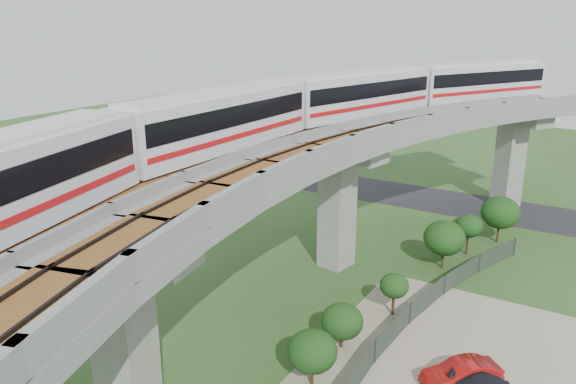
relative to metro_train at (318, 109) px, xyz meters
The scene contains 12 objects.
ground 14.37m from the metro_train, 96.23° to the right, with size 160.00×160.00×0.00m, color #2F491D.
asphalt_road 25.76m from the metro_train, 92.04° to the left, with size 60.00×8.00×0.03m, color #232326.
viaduct 8.62m from the metro_train, 67.63° to the right, with size 19.58×73.98×11.40m.
metro_train is the anchor object (origin of this frame).
fence 16.37m from the metro_train, 39.52° to the right, with size 3.87×38.73×1.50m.
tree_0 19.66m from the metro_train, 55.47° to the left, with size 3.17×3.17×3.98m.
tree_1 16.38m from the metro_train, 51.42° to the left, with size 2.15×2.15×3.31m.
tree_2 13.94m from the metro_train, 42.69° to the left, with size 3.07×3.07×3.73m.
tree_3 12.36m from the metro_train, 16.07° to the right, with size 1.84×1.84×2.81m.
tree_4 13.79m from the metro_train, 51.93° to the right, with size 2.41×2.41×2.71m.
tree_5 15.97m from the metro_train, 62.43° to the right, with size 2.56×2.56×3.07m.
car_red 18.20m from the metro_train, 29.70° to the right, with size 1.43×4.11×1.35m, color #98100E.
Camera 1 is at (18.09, -25.07, 18.01)m, focal length 35.00 mm.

